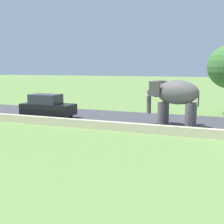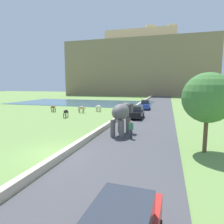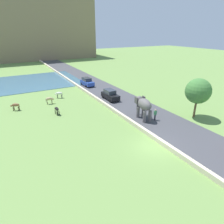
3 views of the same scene
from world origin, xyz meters
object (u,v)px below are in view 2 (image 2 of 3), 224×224
Objects in this scene: cow_tan at (82,108)px; cow_brown at (53,107)px; car_black at (137,112)px; car_blue at (145,105)px; cow_black at (66,112)px; person_beside_elephant at (131,129)px; elephant at (122,114)px; cow_white at (98,107)px.

cow_brown is at bearing -175.80° from cow_tan.
cow_brown is (-5.22, -0.38, 0.00)m from cow_tan.
car_black is 2.85× the size of cow_tan.
cow_black is at bearing -128.41° from car_blue.
car_blue is 2.92× the size of cow_brown.
cow_tan is at bearing 128.97° from person_beside_elephant.
car_blue is 2.90× the size of cow_black.
car_blue is at bearing 51.59° from cow_black.
car_blue is 17.00m from cow_brown.
person_beside_elephant is 1.16× the size of cow_tan.
cow_brown is at bearing 169.94° from car_black.
person_beside_elephant is 14.04m from cow_black.
person_beside_elephant is at bearing -39.18° from cow_brown.
cow_black is (-9.96, -12.56, -0.06)m from car_blue.
elephant is 12.46m from cow_black.
car_black is 2.85× the size of cow_black.
person_beside_elephant reaches higher than cow_black.
car_blue reaches higher than person_beside_elephant.
car_black is 9.30m from cow_white.
person_beside_elephant reaches higher than cow_white.
elephant reaches higher than cow_brown.
car_black is at bearing -89.99° from car_blue.
cow_tan is (-9.84, -7.51, -0.06)m from car_blue.
car_blue is at bearing 27.65° from cow_brown.
cow_black is at bearing -107.62° from cow_white.
cow_white is (-7.68, 14.64, -1.20)m from elephant.
cow_black and cow_brown have the same top height.
cow_black is at bearing -168.68° from car_black.
car_blue is at bearing 90.01° from car_black.
car_blue is 2.90× the size of cow_tan.
cow_black is at bearing 143.64° from elephant.
person_beside_elephant is at bearing -46.73° from elephant.
person_beside_elephant reaches higher than cow_brown.
cow_tan is 3.14m from cow_white.
cow_white is (7.42, 2.62, 0.00)m from cow_brown.
cow_black and cow_white have the same top height.
person_beside_elephant is 1.17× the size of cow_brown.
elephant is at bearing -89.81° from car_black.
cow_white is at bearing 19.45° from cow_brown.
cow_black is 5.05m from cow_tan.
car_blue is at bearing 37.34° from cow_tan.
car_blue is at bearing 90.10° from elephant.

